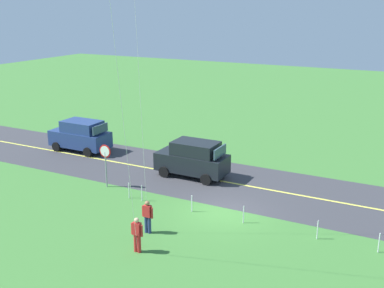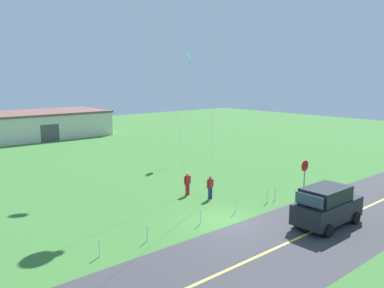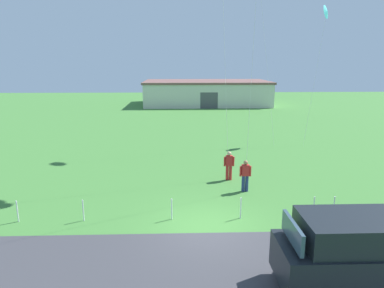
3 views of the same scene
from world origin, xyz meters
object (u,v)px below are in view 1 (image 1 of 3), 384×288
stop_sign (105,157)px  person_adult_companion (137,234)px  car_suv_foreground (193,159)px  car_parked_east_near (81,135)px  person_adult_near (148,216)px

stop_sign → person_adult_companion: (-5.84, 5.53, -0.94)m
person_adult_companion → car_suv_foreground: bearing=-94.0°
car_suv_foreground → person_adult_companion: size_ratio=2.75×
car_parked_east_near → person_adult_near: bearing=142.3°
car_suv_foreground → person_adult_near: car_suv_foreground is taller
stop_sign → person_adult_companion: bearing=136.5°
car_suv_foreground → car_parked_east_near: size_ratio=1.00×
stop_sign → car_suv_foreground: bearing=-133.3°
car_parked_east_near → stop_sign: (-5.99, 4.90, 0.65)m
person_adult_companion → person_adult_near: bearing=-88.7°
car_suv_foreground → car_parked_east_near: (9.65, -1.02, 0.00)m
person_adult_near → car_parked_east_near: bearing=2.8°
person_adult_near → person_adult_companion: bearing=148.8°
car_parked_east_near → person_adult_companion: size_ratio=2.75×
car_parked_east_near → person_adult_near: (-11.26, 8.71, -0.29)m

